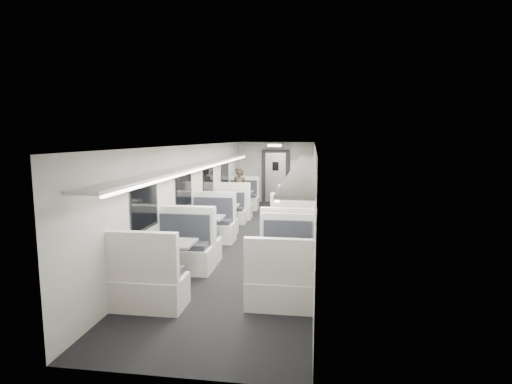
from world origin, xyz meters
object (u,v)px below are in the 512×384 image
(booth_left_d, at_px, (168,264))
(booth_right_a, at_px, (298,204))
(booth_left_a, at_px, (239,202))
(vestibule_door, at_px, (276,176))
(booth_left_c, at_px, (203,233))
(booth_right_d, at_px, (284,267))
(booth_right_b, at_px, (295,218))
(exit_sign, at_px, (275,145))
(booth_right_c, at_px, (291,235))
(booth_left_b, at_px, (225,216))
(passenger, at_px, (239,192))

(booth_left_d, distance_m, booth_right_a, 7.12)
(booth_left_a, distance_m, vestibule_door, 2.84)
(booth_left_c, relative_size, booth_right_d, 1.08)
(booth_right_b, bearing_deg, vestibule_door, 101.15)
(booth_right_d, height_order, exit_sign, exit_sign)
(booth_right_c, xyz_separation_m, booth_right_d, (0.00, -2.17, -0.03))
(booth_left_b, height_order, exit_sign, exit_sign)
(booth_right_c, bearing_deg, booth_right_a, 90.00)
(booth_left_d, height_order, passenger, passenger)
(booth_right_c, bearing_deg, booth_left_a, 114.32)
(booth_right_c, height_order, exit_sign, exit_sign)
(passenger, relative_size, exit_sign, 2.65)
(booth_left_c, xyz_separation_m, passenger, (0.10, 4.08, 0.41))
(booth_left_a, xyz_separation_m, vestibule_door, (1.00, 2.58, 0.64))
(booth_right_d, bearing_deg, booth_right_a, 90.00)
(booth_left_b, xyz_separation_m, vestibule_door, (1.00, 4.81, 0.69))
(booth_right_a, relative_size, vestibule_door, 1.02)
(booth_left_a, relative_size, booth_right_a, 1.04)
(booth_left_b, xyz_separation_m, booth_right_b, (2.00, -0.26, 0.05))
(vestibule_door, distance_m, exit_sign, 1.33)
(booth_right_c, relative_size, passenger, 1.37)
(booth_left_b, height_order, booth_right_d, booth_right_d)
(booth_left_c, relative_size, booth_right_a, 1.07)
(booth_left_c, distance_m, vestibule_door, 7.23)
(booth_right_d, bearing_deg, booth_left_a, 106.87)
(booth_right_a, bearing_deg, booth_left_b, -131.52)
(booth_left_d, xyz_separation_m, passenger, (0.10, 6.34, 0.41))
(booth_right_b, relative_size, booth_right_c, 1.00)
(booth_left_d, distance_m, booth_right_b, 4.76)
(booth_left_b, relative_size, passenger, 1.18)
(booth_left_a, distance_m, booth_right_a, 2.00)
(booth_left_a, bearing_deg, vestibule_door, 68.84)
(booth_right_a, xyz_separation_m, vestibule_door, (-1.00, 2.56, 0.66))
(booth_right_a, bearing_deg, exit_sign, 115.81)
(booth_left_b, relative_size, booth_right_b, 0.87)
(booth_left_a, relative_size, booth_right_c, 0.98)
(booth_right_b, bearing_deg, booth_left_b, 172.62)
(booth_left_a, relative_size, vestibule_door, 1.05)
(booth_left_a, bearing_deg, booth_right_b, -51.23)
(booth_left_c, bearing_deg, booth_left_d, -90.00)
(booth_left_b, bearing_deg, booth_right_d, -65.37)
(exit_sign, bearing_deg, vestibule_door, 90.00)
(booth_right_b, distance_m, exit_sign, 5.06)
(booth_left_a, xyz_separation_m, booth_right_b, (2.00, -2.49, 0.01))
(booth_left_c, height_order, booth_right_d, booth_left_c)
(booth_left_a, distance_m, exit_sign, 2.99)
(booth_left_a, height_order, exit_sign, exit_sign)
(booth_right_d, height_order, vestibule_door, vestibule_door)
(booth_left_d, bearing_deg, booth_right_d, 6.14)
(booth_left_b, height_order, vestibule_door, vestibule_door)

